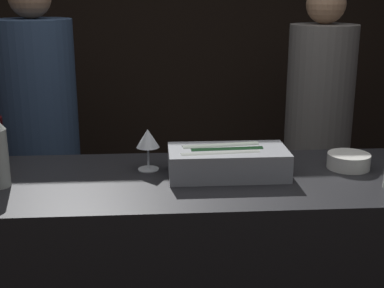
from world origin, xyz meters
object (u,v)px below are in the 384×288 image
at_px(wine_glass, 148,140).
at_px(person_blond_tee, 41,132).
at_px(person_in_hoodie, 318,126).
at_px(bowl_white, 349,161).
at_px(ice_bin_with_bottles, 226,160).

height_order(wine_glass, person_blond_tee, person_blond_tee).
bearing_deg(person_in_hoodie, person_blond_tee, -38.54).
bearing_deg(person_blond_tee, bowl_white, 176.02).
bearing_deg(wine_glass, ice_bin_with_bottles, -16.46).
bearing_deg(ice_bin_with_bottles, wine_glass, 163.54).
relative_size(ice_bin_with_bottles, wine_glass, 2.73).
bearing_deg(ice_bin_with_bottles, person_in_hoodie, 56.71).
xyz_separation_m(person_in_hoodie, person_blond_tee, (-1.51, -0.10, 0.02)).
height_order(wine_glass, person_in_hoodie, person_in_hoodie).
height_order(ice_bin_with_bottles, person_in_hoodie, person_in_hoodie).
height_order(bowl_white, person_in_hoodie, person_in_hoodie).
relative_size(ice_bin_with_bottles, person_blond_tee, 0.25).
xyz_separation_m(bowl_white, person_blond_tee, (-1.34, 0.84, -0.09)).
bearing_deg(person_blond_tee, ice_bin_with_bottles, 162.12).
height_order(ice_bin_with_bottles, wine_glass, wine_glass).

